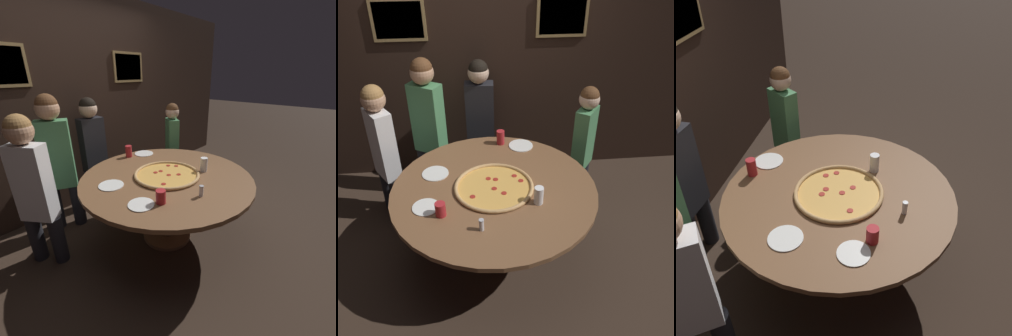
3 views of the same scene
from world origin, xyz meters
The scene contains 13 objects.
ground_plane centered at (0.00, 0.00, 0.00)m, with size 24.00×24.00×0.00m, color #38281E.
dining_table centered at (0.00, 0.00, 0.62)m, with size 1.69×1.69×0.74m.
giant_pizza centered at (0.00, 0.00, 0.75)m, with size 0.65×0.65×0.03m.
drink_cup_centre_back centered at (0.12, 0.70, 0.81)m, with size 0.08×0.08×0.14m, color #B22328.
drink_cup_near_left centered at (0.33, -0.22, 0.81)m, with size 0.07×0.07×0.15m, color white.
drink_cup_near_right centered at (-0.42, -0.29, 0.80)m, with size 0.08×0.08×0.11m, color #B22328.
white_plate_far_back centered at (-0.54, -0.19, 0.74)m, with size 0.21×0.21×0.01m, color white.
white_plate_beside_cup centered at (-0.49, 0.25, 0.74)m, with size 0.23×0.23×0.01m, color white.
white_plate_near_front centered at (0.31, 0.64, 0.74)m, with size 0.23×0.23×0.01m, color white.
condiment_shaker centered at (-0.12, -0.48, 0.79)m, with size 0.04×0.04×0.10m.
diner_far_right centered at (0.95, 0.70, 0.73)m, with size 0.29×0.33×1.29m.
diner_side_left centered at (-0.99, 0.65, 0.80)m, with size 0.30×0.36×1.41m.
diner_side_right centered at (-0.06, 1.18, 0.80)m, with size 0.36×0.21×1.42m.
Camera 3 is at (-2.05, -0.40, 2.49)m, focal length 40.00 mm.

